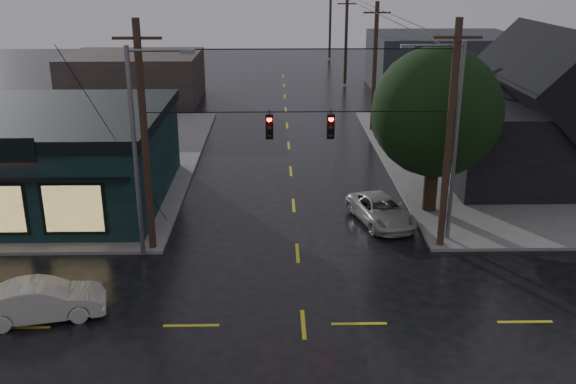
{
  "coord_description": "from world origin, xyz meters",
  "views": [
    {
      "loc": [
        -0.96,
        -19.99,
        12.15
      ],
      "look_at": [
        -0.46,
        4.24,
        3.53
      ],
      "focal_mm": 40.0,
      "sensor_mm": 36.0,
      "label": 1
    }
  ],
  "objects_px": {
    "utility_pole_nw": "(153,250)",
    "utility_pole_ne": "(440,247)",
    "suv_silver": "(381,211)",
    "corner_tree": "(436,112)",
    "sedan_cream": "(42,301)"
  },
  "relations": [
    {
      "from": "corner_tree",
      "to": "utility_pole_nw",
      "type": "distance_m",
      "value": 15.15
    },
    {
      "from": "utility_pole_nw",
      "to": "corner_tree",
      "type": "bearing_deg",
      "value": 18.12
    },
    {
      "from": "corner_tree",
      "to": "suv_silver",
      "type": "bearing_deg",
      "value": -151.93
    },
    {
      "from": "corner_tree",
      "to": "utility_pole_nw",
      "type": "bearing_deg",
      "value": -161.88
    },
    {
      "from": "utility_pole_nw",
      "to": "suv_silver",
      "type": "xyz_separation_m",
      "value": [
        10.76,
        2.96,
        0.66
      ]
    },
    {
      "from": "utility_pole_ne",
      "to": "sedan_cream",
      "type": "bearing_deg",
      "value": -159.69
    },
    {
      "from": "corner_tree",
      "to": "utility_pole_ne",
      "type": "relative_size",
      "value": 0.82
    },
    {
      "from": "sedan_cream",
      "to": "utility_pole_nw",
      "type": "bearing_deg",
      "value": -39.44
    },
    {
      "from": "utility_pole_nw",
      "to": "suv_silver",
      "type": "height_order",
      "value": "utility_pole_nw"
    },
    {
      "from": "utility_pole_nw",
      "to": "utility_pole_ne",
      "type": "relative_size",
      "value": 1.0
    },
    {
      "from": "utility_pole_ne",
      "to": "utility_pole_nw",
      "type": "bearing_deg",
      "value": 180.0
    },
    {
      "from": "utility_pole_ne",
      "to": "corner_tree",
      "type": "bearing_deg",
      "value": 83.54
    },
    {
      "from": "utility_pole_nw",
      "to": "suv_silver",
      "type": "distance_m",
      "value": 11.18
    },
    {
      "from": "corner_tree",
      "to": "utility_pole_ne",
      "type": "distance_m",
      "value": 6.89
    },
    {
      "from": "corner_tree",
      "to": "sedan_cream",
      "type": "xyz_separation_m",
      "value": [
        -16.39,
        -10.3,
        -4.55
      ]
    }
  ]
}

